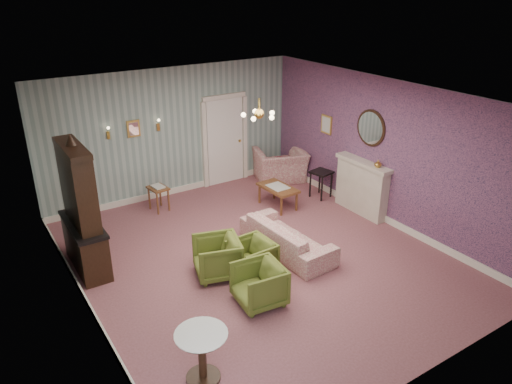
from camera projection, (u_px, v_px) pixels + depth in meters
floor at (259, 258)px, 8.83m from camera, size 7.00×7.00×0.00m
ceiling at (259, 98)px, 7.66m from camera, size 7.00×7.00×0.00m
wall_back at (173, 133)px, 10.93m from camera, size 6.00×0.00×6.00m
wall_front at (428, 283)px, 5.56m from camera, size 6.00×0.00×6.00m
wall_left at (77, 229)px, 6.75m from camera, size 0.00×7.00×7.00m
wall_right at (385, 152)px, 9.74m from camera, size 0.00×7.00×7.00m
wall_right_floral at (384, 152)px, 9.73m from camera, size 0.00×7.00×7.00m
door at (225, 140)px, 11.70m from camera, size 1.12×0.12×2.16m
olive_chair_a at (259, 283)px, 7.47m from camera, size 0.73×0.77×0.72m
olive_chair_b at (252, 257)px, 8.19m from camera, size 0.66×0.70×0.69m
olive_chair_c at (217, 256)px, 8.17m from camera, size 0.87×0.90×0.75m
sofa_chintz at (287, 232)px, 8.90m from camera, size 0.67×2.00×0.77m
wingback_chair at (280, 160)px, 12.02m from camera, size 1.37×1.11×1.04m
dresser at (80, 206)px, 8.08m from camera, size 0.50×1.42×2.36m
fireplace at (362, 187)px, 10.33m from camera, size 0.30×1.40×1.16m
mantel_vase at (378, 164)px, 9.75m from camera, size 0.15×0.15×0.15m
oval_mirror at (371, 128)px, 9.87m from camera, size 0.04×0.76×0.84m
framed_print at (326, 125)px, 11.01m from camera, size 0.04×0.34×0.42m
coffee_table at (278, 197)px, 10.71m from camera, size 0.56×0.95×0.48m
side_table_black at (321, 184)px, 11.14m from camera, size 0.50×0.50×0.63m
pedestal_table at (202, 356)px, 6.02m from camera, size 0.81×0.81×0.72m
nesting_table at (159, 198)px, 10.53m from camera, size 0.41×0.49×0.58m
gilt_mirror_back at (134, 129)px, 10.35m from camera, size 0.28×0.06×0.36m
sconce_left at (108, 133)px, 10.06m from camera, size 0.16×0.12×0.30m
sconce_right at (158, 125)px, 10.61m from camera, size 0.16×0.12×0.30m
chandelier at (259, 115)px, 7.77m from camera, size 0.56×0.56×0.36m
burgundy_cushion at (282, 164)px, 11.89m from camera, size 0.41×0.28×0.39m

